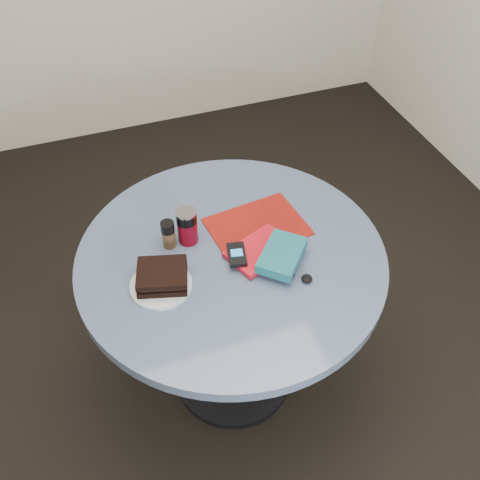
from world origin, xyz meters
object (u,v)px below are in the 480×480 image
object	(u,v)px
pepper_grinder	(168,234)
sandwich	(162,276)
magazine	(257,227)
mp3_player	(237,255)
red_book	(260,250)
novel	(282,255)
plate	(161,285)
table	(232,286)
soda_can	(187,226)
headphones	(298,276)

from	to	relation	value
pepper_grinder	sandwich	bearing A→B (deg)	-111.04
magazine	mp3_player	size ratio (longest dim) A/B	2.97
red_book	novel	world-z (taller)	novel
sandwich	plate	bearing A→B (deg)	-145.40
table	red_book	size ratio (longest dim) A/B	4.90
magazine	soda_can	bearing A→B (deg)	168.49
sandwich	mp3_player	xyz separation A→B (m)	(0.24, 0.02, -0.01)
soda_can	magazine	world-z (taller)	soda_can
pepper_grinder	mp3_player	distance (m)	0.23
sandwich	novel	xyz separation A→B (m)	(0.37, -0.04, 0.00)
table	magazine	bearing A→B (deg)	34.85
table	mp3_player	world-z (taller)	mp3_player
mp3_player	headphones	bearing A→B (deg)	-40.67
soda_can	red_book	bearing A→B (deg)	-34.28
mp3_player	pepper_grinder	bearing A→B (deg)	142.70
sandwich	magazine	world-z (taller)	sandwich
pepper_grinder	mp3_player	xyz separation A→B (m)	(0.18, -0.14, -0.02)
table	magazine	distance (m)	0.22
sandwich	mp3_player	world-z (taller)	sandwich
novel	soda_can	bearing A→B (deg)	93.03
red_book	headphones	bearing A→B (deg)	-83.70
plate	headphones	xyz separation A→B (m)	(0.40, -0.11, 0.00)
red_book	table	bearing A→B (deg)	138.00
soda_can	mp3_player	world-z (taller)	soda_can
table	pepper_grinder	world-z (taller)	pepper_grinder
magazine	mp3_player	distance (m)	0.17
plate	novel	world-z (taller)	novel
table	novel	xyz separation A→B (m)	(0.13, -0.10, 0.20)
table	mp3_player	bearing A→B (deg)	-82.27
table	mp3_player	distance (m)	0.20
table	red_book	distance (m)	0.20
novel	mp3_player	distance (m)	0.14
novel	headphones	size ratio (longest dim) A/B	1.93
pepper_grinder	mp3_player	bearing A→B (deg)	-37.30
plate	soda_can	world-z (taller)	soda_can
plate	pepper_grinder	bearing A→B (deg)	67.07
table	red_book	world-z (taller)	red_book
soda_can	table	bearing A→B (deg)	-42.42
soda_can	magazine	size ratio (longest dim) A/B	0.40
red_book	novel	xyz separation A→B (m)	(0.05, -0.06, 0.03)
table	pepper_grinder	bearing A→B (deg)	150.50
plate	magazine	size ratio (longest dim) A/B	0.60
pepper_grinder	magazine	world-z (taller)	pepper_grinder
novel	pepper_grinder	bearing A→B (deg)	99.70
sandwich	soda_can	distance (m)	0.20
sandwich	novel	size ratio (longest dim) A/B	1.00
plate	sandwich	size ratio (longest dim) A/B	1.07
soda_can	pepper_grinder	xyz separation A→B (m)	(-0.06, -0.00, -0.01)
mp3_player	headphones	distance (m)	0.20
headphones	table	bearing A→B (deg)	132.91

